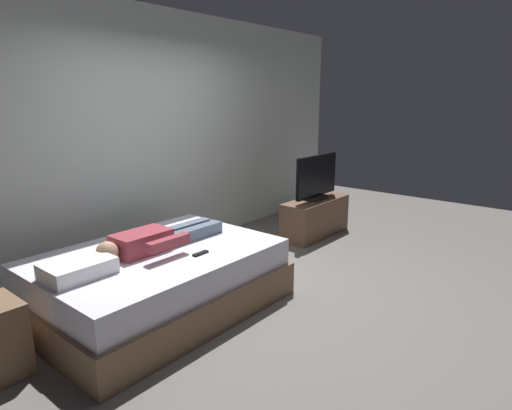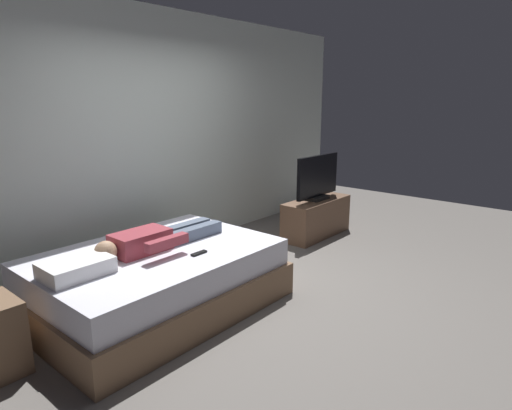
{
  "view_description": "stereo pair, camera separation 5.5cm",
  "coord_description": "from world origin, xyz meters",
  "px_view_note": "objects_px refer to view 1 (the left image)",
  "views": [
    {
      "loc": [
        -3.05,
        -2.39,
        1.83
      ],
      "look_at": [
        0.47,
        0.54,
        0.69
      ],
      "focal_mm": 30.63,
      "sensor_mm": 36.0,
      "label": 1
    },
    {
      "loc": [
        -3.01,
        -2.43,
        1.83
      ],
      "look_at": [
        0.47,
        0.54,
        0.69
      ],
      "focal_mm": 30.63,
      "sensor_mm": 36.0,
      "label": 2
    }
  ],
  "objects_px": {
    "remote": "(201,253)",
    "tv_stand": "(315,217)",
    "tv": "(317,178)",
    "person": "(155,240)",
    "bed": "(158,281)",
    "pillow": "(78,268)"
  },
  "relations": [
    {
      "from": "bed",
      "to": "remote",
      "type": "xyz_separation_m",
      "value": [
        0.18,
        -0.36,
        0.29
      ]
    },
    {
      "from": "remote",
      "to": "tv_stand",
      "type": "height_order",
      "value": "remote"
    },
    {
      "from": "tv_stand",
      "to": "tv",
      "type": "height_order",
      "value": "tv"
    },
    {
      "from": "person",
      "to": "bed",
      "type": "bearing_deg",
      "value": -121.8
    },
    {
      "from": "tv_stand",
      "to": "remote",
      "type": "bearing_deg",
      "value": -170.14
    },
    {
      "from": "bed",
      "to": "pillow",
      "type": "height_order",
      "value": "pillow"
    },
    {
      "from": "person",
      "to": "tv_stand",
      "type": "xyz_separation_m",
      "value": [
        2.65,
        0.03,
        -0.37
      ]
    },
    {
      "from": "person",
      "to": "tv",
      "type": "distance_m",
      "value": 2.66
    },
    {
      "from": "pillow",
      "to": "person",
      "type": "distance_m",
      "value": 0.74
    },
    {
      "from": "remote",
      "to": "pillow",
      "type": "bearing_deg",
      "value": 158.1
    },
    {
      "from": "person",
      "to": "tv_stand",
      "type": "bearing_deg",
      "value": 0.65
    },
    {
      "from": "bed",
      "to": "tv_stand",
      "type": "bearing_deg",
      "value": 1.63
    },
    {
      "from": "remote",
      "to": "tv",
      "type": "relative_size",
      "value": 0.17
    },
    {
      "from": "remote",
      "to": "tv",
      "type": "xyz_separation_m",
      "value": [
        2.5,
        0.43,
        0.24
      ]
    },
    {
      "from": "bed",
      "to": "person",
      "type": "bearing_deg",
      "value": 58.2
    },
    {
      "from": "bed",
      "to": "tv",
      "type": "xyz_separation_m",
      "value": [
        2.68,
        0.08,
        0.52
      ]
    },
    {
      "from": "bed",
      "to": "remote",
      "type": "distance_m",
      "value": 0.49
    },
    {
      "from": "remote",
      "to": "tv_stand",
      "type": "xyz_separation_m",
      "value": [
        2.5,
        0.43,
        -0.3
      ]
    },
    {
      "from": "bed",
      "to": "remote",
      "type": "bearing_deg",
      "value": -63.32
    },
    {
      "from": "bed",
      "to": "person",
      "type": "height_order",
      "value": "person"
    },
    {
      "from": "pillow",
      "to": "tv",
      "type": "relative_size",
      "value": 0.55
    },
    {
      "from": "person",
      "to": "remote",
      "type": "height_order",
      "value": "person"
    }
  ]
}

